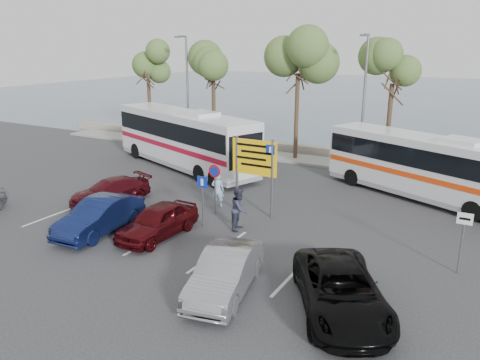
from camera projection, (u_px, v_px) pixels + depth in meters
The scene contains 24 objects.
ground at pixel (197, 233), 19.43m from camera, with size 120.00×120.00×0.00m, color #2E2E31.
kerb_strip at pixel (316, 161), 31.13m from camera, with size 44.00×2.40×0.15m, color gray.
seawall at pixel (326, 152), 32.74m from camera, with size 48.00×0.80×0.60m, color gray.
sea at pixel (425, 97), 69.65m from camera, with size 140.00×140.00×0.00m, color #445A6C.
tree_far_left at pixel (147, 61), 35.96m from camera, with size 3.20×3.20×7.60m.
tree_left at pixel (213, 67), 33.23m from camera, with size 3.20×3.20×7.20m.
tree_mid at pixel (298, 59), 29.99m from camera, with size 3.20×3.20×8.00m.
tree_right at pixel (394, 69), 27.31m from camera, with size 3.20×3.20×7.40m.
street_lamp_left at pixel (187, 86), 34.16m from camera, with size 0.45×1.15×8.01m.
street_lamp_right at pixel (364, 96), 28.05m from camera, with size 0.45×1.15×8.01m.
direction_sign at pixel (254, 163), 20.95m from camera, with size 2.20×0.12×3.60m.
sign_no_stop at pixel (215, 181), 21.27m from camera, with size 0.60×0.08×2.35m.
sign_parking at pixel (203, 194), 19.77m from camera, with size 0.50×0.07×2.25m.
sign_taxi at pixel (463, 235), 15.67m from camera, with size 0.50×0.07×2.20m.
lane_markings at pixel (160, 236), 19.13m from camera, with size 12.02×4.20×0.01m, color silver, non-canonical shape.
coach_bus_left at pixel (184, 141), 29.36m from camera, with size 12.16×6.68×3.75m.
coach_bus_right at pixel (427, 169), 23.32m from camera, with size 10.82×6.45×3.37m.
car_blue at pixel (100, 216), 19.40m from camera, with size 1.51×4.33×1.43m, color #0F1948.
car_maroon at pixel (110, 191), 23.11m from camera, with size 1.65×4.06×1.18m, color #4B0C13.
car_red at pixel (158, 221), 18.95m from camera, with size 1.59×3.96×1.35m, color #470A0E.
suv_black at pixel (341, 290), 13.59m from camera, with size 2.29×4.97×1.38m, color black.
car_silver_b at pixel (225, 272), 14.66m from camera, with size 1.47×4.21×1.39m, color gray.
pedestrian_near at pixel (218, 190), 22.49m from camera, with size 0.60×0.40×1.65m, color #92B3D4.
pedestrian_far at pixel (239, 209), 19.62m from camera, with size 0.90×0.70×1.85m, color #303348.
Camera 1 is at (10.39, -14.84, 7.57)m, focal length 35.00 mm.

